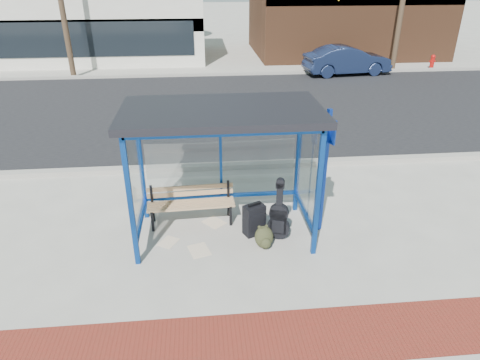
{
  "coord_description": "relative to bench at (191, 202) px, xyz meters",
  "views": [
    {
      "loc": [
        -0.35,
        -6.71,
        4.46
      ],
      "look_at": [
        0.32,
        0.2,
        1.0
      ],
      "focal_mm": 32.0,
      "sensor_mm": 36.0,
      "label": 1
    }
  ],
  "objects": [
    {
      "name": "newspaper_b",
      "position": [
        0.13,
        -0.98,
        -0.44
      ],
      "size": [
        0.44,
        0.5,
        0.01
      ],
      "primitive_type": "cube",
      "rotation": [
        0.0,
        0.0,
        -1.27
      ],
      "color": "white",
      "rests_on": "ground"
    },
    {
      "name": "curb_far",
      "position": [
        0.6,
        12.62,
        -0.38
      ],
      "size": [
        60.0,
        0.25,
        0.12
      ],
      "primitive_type": "cube",
      "color": "gray",
      "rests_on": "ground"
    },
    {
      "name": "newspaper_c",
      "position": [
        0.43,
        -0.08,
        -0.44
      ],
      "size": [
        0.5,
        0.52,
        0.01
      ],
      "primitive_type": "cube",
      "rotation": [
        0.0,
        0.0,
        2.26
      ],
      "color": "white",
      "rests_on": "ground"
    },
    {
      "name": "bench",
      "position": [
        0.0,
        0.0,
        0.0
      ],
      "size": [
        1.67,
        0.48,
        0.78
      ],
      "rotation": [
        0.0,
        0.0,
        0.05
      ],
      "color": "black",
      "rests_on": "ground"
    },
    {
      "name": "far_sidewalk",
      "position": [
        0.6,
        14.52,
        -0.44
      ],
      "size": [
        60.0,
        4.0,
        0.01
      ],
      "primitive_type": "cube",
      "color": "#B2ADA0",
      "rests_on": "ground"
    },
    {
      "name": "storefront_white",
      "position": [
        -8.4,
        17.5,
        1.56
      ],
      "size": [
        18.0,
        6.04,
        4.0
      ],
      "color": "silver",
      "rests_on": "ground"
    },
    {
      "name": "suitcase",
      "position": [
        1.15,
        -0.54,
        -0.14
      ],
      "size": [
        0.44,
        0.37,
        0.65
      ],
      "rotation": [
        0.0,
        0.0,
        0.42
      ],
      "color": "black",
      "rests_on": "ground"
    },
    {
      "name": "newspaper_a",
      "position": [
        -0.42,
        -0.67,
        -0.44
      ],
      "size": [
        0.42,
        0.45,
        0.01
      ],
      "primitive_type": "cube",
      "rotation": [
        0.0,
        0.0,
        1.03
      ],
      "color": "white",
      "rests_on": "ground"
    },
    {
      "name": "sign_post",
      "position": [
        2.41,
        -0.49,
        0.88
      ],
      "size": [
        0.15,
        0.28,
        2.36
      ],
      "rotation": [
        0.0,
        0.0,
        0.41
      ],
      "color": "navy",
      "rests_on": "ground"
    },
    {
      "name": "fire_hydrant",
      "position": [
        11.59,
        12.94,
        -0.06
      ],
      "size": [
        0.32,
        0.21,
        0.71
      ],
      "rotation": [
        0.0,
        0.0,
        0.25
      ],
      "color": "#B2100C",
      "rests_on": "ground"
    },
    {
      "name": "brick_paver_strip",
      "position": [
        0.6,
        -3.08,
        -0.44
      ],
      "size": [
        60.0,
        1.0,
        0.01
      ],
      "primitive_type": "cube",
      "color": "maroon",
      "rests_on": "ground"
    },
    {
      "name": "bus_shelter",
      "position": [
        0.6,
        -0.41,
        1.63
      ],
      "size": [
        3.3,
        1.8,
        2.42
      ],
      "color": "navy",
      "rests_on": "ground"
    },
    {
      "name": "street_asphalt",
      "position": [
        0.6,
        7.52,
        -0.44
      ],
      "size": [
        60.0,
        10.0,
        0.0
      ],
      "primitive_type": "cube",
      "color": "black",
      "rests_on": "ground"
    },
    {
      "name": "ground",
      "position": [
        0.6,
        -0.48,
        -0.44
      ],
      "size": [
        120.0,
        120.0,
        0.0
      ],
      "primitive_type": "plane",
      "color": "#B2ADA0",
      "rests_on": "ground"
    },
    {
      "name": "curb_near",
      "position": [
        0.6,
        2.42,
        -0.38
      ],
      "size": [
        60.0,
        0.25,
        0.12
      ],
      "primitive_type": "cube",
      "color": "gray",
      "rests_on": "ground"
    },
    {
      "name": "guitar_bag",
      "position": [
        1.58,
        -0.72,
        -0.02
      ],
      "size": [
        0.43,
        0.23,
        1.14
      ],
      "rotation": [
        0.0,
        0.0,
        -0.29
      ],
      "color": "black",
      "rests_on": "ground"
    },
    {
      "name": "parked_car",
      "position": [
        7.08,
        12.28,
        0.2
      ],
      "size": [
        4.04,
        1.79,
        1.29
      ],
      "primitive_type": "imported",
      "rotation": [
        0.0,
        0.0,
        1.68
      ],
      "color": "#172242",
      "rests_on": "ground"
    },
    {
      "name": "backpack",
      "position": [
        1.28,
        -0.98,
        -0.25
      ],
      "size": [
        0.36,
        0.34,
        0.4
      ],
      "rotation": [
        0.0,
        0.0,
        0.13
      ],
      "color": "#2A2D19",
      "rests_on": "ground"
    }
  ]
}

